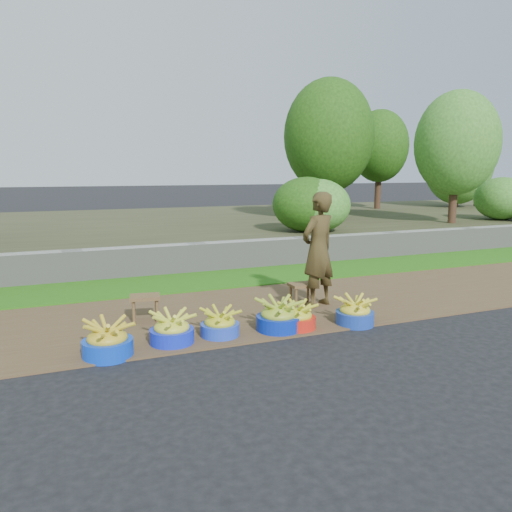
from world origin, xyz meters
name	(u,v)px	position (x,y,z in m)	size (l,w,h in m)	color
ground_plane	(296,338)	(0.00, 0.00, 0.00)	(120.00, 120.00, 0.00)	black
dirt_shoulder	(255,310)	(0.00, 1.25, 0.01)	(80.00, 2.50, 0.02)	brown
grass_verge	(211,280)	(0.00, 3.25, 0.02)	(80.00, 1.50, 0.04)	#286913
retaining_wall	(198,258)	(0.00, 4.10, 0.28)	(80.00, 0.35, 0.55)	gray
earth_bank	(149,231)	(0.00, 9.00, 0.25)	(80.00, 10.00, 0.50)	#3A3C23
vegetation	(132,141)	(-0.62, 7.33, 2.60)	(34.79, 8.23, 4.54)	#3A2518
basin_a	(107,341)	(-2.07, 0.21, 0.17)	(0.52, 0.52, 0.39)	#0A3AD2
basin_b	(172,330)	(-1.37, 0.34, 0.16)	(0.49, 0.49, 0.37)	#1327D9
basin_c	(220,324)	(-0.80, 0.37, 0.15)	(0.45, 0.45, 0.34)	blue
basin_d	(278,317)	(-0.08, 0.30, 0.18)	(0.53, 0.53, 0.40)	#0925AA
basin_e	(297,318)	(0.16, 0.27, 0.15)	(0.45, 0.45, 0.33)	red
basin_f	(355,312)	(0.91, 0.17, 0.16)	(0.48, 0.48, 0.36)	#1839A3
stool_left	(145,301)	(-1.49, 1.28, 0.28)	(0.41, 0.34, 0.33)	brown
stool_right	(302,288)	(0.69, 1.17, 0.27)	(0.37, 0.29, 0.32)	brown
vendor_woman	(318,250)	(0.88, 1.07, 0.82)	(0.58, 0.38, 1.60)	black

